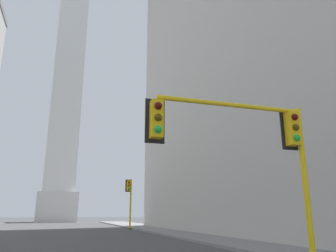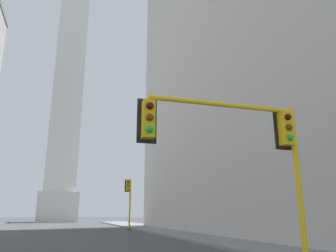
# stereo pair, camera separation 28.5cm
# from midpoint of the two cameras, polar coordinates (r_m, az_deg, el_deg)

# --- Properties ---
(sidewalk_right) EXTENTS (5.00, 85.33, 0.15)m
(sidewalk_right) POSITION_cam_midpoint_polar(r_m,az_deg,el_deg) (29.72, 1.48, -17.93)
(sidewalk_right) COLOR slate
(sidewalk_right) RESTS_ON ground_plane
(building_right) EXTENTS (24.10, 37.11, 36.30)m
(building_right) POSITION_cam_midpoint_polar(r_m,az_deg,el_deg) (37.18, 21.88, 12.62)
(building_right) COLOR #B2AFAA
(building_right) RESTS_ON ground_plane
(obelisk) EXTENTS (7.96, 7.96, 79.42)m
(obelisk) POSITION_cam_midpoint_polar(r_m,az_deg,el_deg) (82.31, -16.67, 12.02)
(obelisk) COLOR silver
(obelisk) RESTS_ON ground_plane
(traffic_light_near_right) EXTENTS (5.32, 0.50, 4.89)m
(traffic_light_near_right) POSITION_cam_midpoint_polar(r_m,az_deg,el_deg) (10.31, 13.55, -2.31)
(traffic_light_near_right) COLOR yellow
(traffic_light_near_right) RESTS_ON ground_plane
(traffic_light_mid_right) EXTENTS (0.78, 0.51, 5.27)m
(traffic_light_mid_right) POSITION_cam_midpoint_polar(r_m,az_deg,el_deg) (36.52, -6.96, -11.97)
(traffic_light_mid_right) COLOR yellow
(traffic_light_mid_right) RESTS_ON ground_plane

